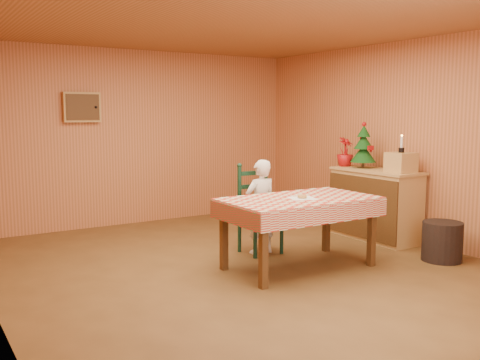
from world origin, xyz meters
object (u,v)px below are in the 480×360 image
seated_child (261,207)px  crate (401,162)px  dining_table (299,205)px  christmas_tree (363,147)px  shelf_unit (375,204)px  storage_bin (442,241)px  ladder_chair (258,211)px

seated_child → crate: crate is taller
dining_table → christmas_tree: christmas_tree is taller
christmas_tree → seated_child: bearing=-178.8°
shelf_unit → crate: bearing=-88.8°
christmas_tree → storage_bin: (-0.15, -1.42, -0.99)m
crate → christmas_tree: (-0.00, 0.65, 0.16)m
dining_table → crate: (1.70, 0.11, 0.37)m
seated_child → crate: size_ratio=3.75×
crate → shelf_unit: bearing=91.2°
seated_child → christmas_tree: bearing=-178.8°
crate → storage_bin: crate is taller
ladder_chair → crate: crate is taller
ladder_chair → storage_bin: size_ratio=2.42×
ladder_chair → christmas_tree: christmas_tree is taller
seated_child → storage_bin: seated_child is taller
shelf_unit → ladder_chair: bearing=170.9°
seated_child → shelf_unit: (1.69, -0.22, -0.10)m
ladder_chair → crate: bearing=-21.5°
shelf_unit → crate: 0.71m
dining_table → crate: size_ratio=5.52×
crate → ladder_chair: bearing=158.5°
shelf_unit → dining_table: bearing=-163.1°
christmas_tree → dining_table: bearing=-155.8°
christmas_tree → storage_bin: 1.73m
dining_table → ladder_chair: size_ratio=1.53×
ladder_chair → dining_table: bearing=-90.0°
dining_table → crate: bearing=3.9°
christmas_tree → storage_bin: christmas_tree is taller
ladder_chair → shelf_unit: 1.72m
ladder_chair → christmas_tree: 1.84m
ladder_chair → seated_child: size_ratio=0.96×
ladder_chair → shelf_unit: bearing=-9.1°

